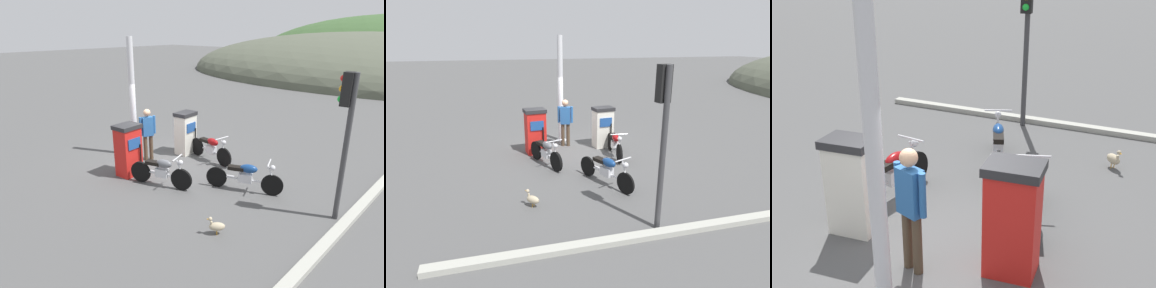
# 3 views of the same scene
# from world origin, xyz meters

# --- Properties ---
(ground_plane) EXTENTS (120.00, 120.00, 0.00)m
(ground_plane) POSITION_xyz_m (0.00, 0.00, 0.00)
(ground_plane) COLOR #4C4C4C
(fuel_pump_near) EXTENTS (0.64, 0.77, 1.58)m
(fuel_pump_near) POSITION_xyz_m (-0.08, -1.25, 0.80)
(fuel_pump_near) COLOR red
(fuel_pump_near) RESTS_ON ground
(fuel_pump_far) EXTENTS (0.59, 0.78, 1.50)m
(fuel_pump_far) POSITION_xyz_m (-0.08, 1.25, 0.76)
(fuel_pump_far) COLOR silver
(fuel_pump_far) RESTS_ON ground
(motorcycle_near_pump) EXTENTS (1.85, 0.78, 0.95)m
(motorcycle_near_pump) POSITION_xyz_m (1.22, -1.14, 0.45)
(motorcycle_near_pump) COLOR black
(motorcycle_near_pump) RESTS_ON ground
(motorcycle_far_pump) EXTENTS (1.95, 0.62, 0.95)m
(motorcycle_far_pump) POSITION_xyz_m (1.04, 1.28, 0.47)
(motorcycle_far_pump) COLOR black
(motorcycle_far_pump) RESTS_ON ground
(motorcycle_extra) EXTENTS (2.00, 0.92, 0.93)m
(motorcycle_extra) POSITION_xyz_m (3.15, 0.17, 0.46)
(motorcycle_extra) COLOR black
(motorcycle_extra) RESTS_ON ground
(attendant_person) EXTENTS (0.31, 0.57, 1.76)m
(attendant_person) POSITION_xyz_m (-0.59, -0.05, 1.02)
(attendant_person) COLOR #473828
(attendant_person) RESTS_ON ground
(wandering_duck) EXTENTS (0.37, 0.37, 0.43)m
(wandering_duck) POSITION_xyz_m (3.86, -1.98, 0.21)
(wandering_duck) COLOR tan
(wandering_duck) RESTS_ON ground
(roadside_traffic_light) EXTENTS (0.39, 0.26, 3.40)m
(roadside_traffic_light) POSITION_xyz_m (5.45, 0.41, 2.34)
(roadside_traffic_light) COLOR #38383A
(roadside_traffic_light) RESTS_ON ground
(canopy_support_pole) EXTENTS (0.40, 0.40, 4.01)m
(canopy_support_pole) POSITION_xyz_m (-1.29, -0.05, 1.93)
(canopy_support_pole) COLOR silver
(canopy_support_pole) RESTS_ON ground
(road_edge_kerb) EXTENTS (0.40, 8.43, 0.12)m
(road_edge_kerb) POSITION_xyz_m (5.81, 0.00, 0.06)
(road_edge_kerb) COLOR #9E9E93
(road_edge_kerb) RESTS_ON ground
(distant_hill_secondary) EXTENTS (36.50, 25.26, 7.92)m
(distant_hill_secondary) POSITION_xyz_m (-2.12, 28.32, 0.00)
(distant_hill_secondary) COLOR #4C5142
(distant_hill_secondary) RESTS_ON ground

